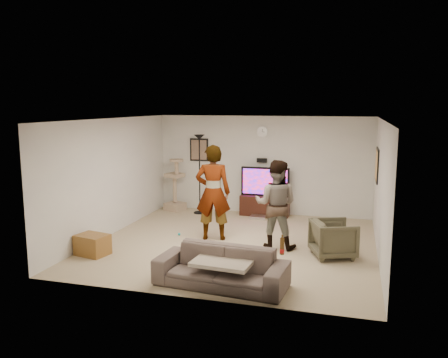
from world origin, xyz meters
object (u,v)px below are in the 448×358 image
(cat_tree, at_px, (175,184))
(armchair, at_px, (333,239))
(sofa, at_px, (221,267))
(person_right, at_px, (276,204))
(beer_bottle, at_px, (282,246))
(tv_stand, at_px, (265,205))
(tv, at_px, (265,181))
(floor_lamp, at_px, (200,174))
(person_left, at_px, (213,193))
(side_table, at_px, (92,245))

(cat_tree, height_order, armchair, cat_tree)
(sofa, bearing_deg, person_right, 82.32)
(beer_bottle, bearing_deg, armchair, 70.54)
(tv_stand, bearing_deg, beer_bottle, -76.22)
(tv, distance_m, person_right, 2.64)
(cat_tree, distance_m, person_right, 3.96)
(cat_tree, relative_size, armchair, 1.84)
(floor_lamp, bearing_deg, tv_stand, 7.95)
(tv_stand, distance_m, cat_tree, 2.45)
(tv_stand, xyz_separation_m, armchair, (1.82, -2.81, 0.09))
(floor_lamp, relative_size, cat_tree, 1.47)
(tv, bearing_deg, person_left, -105.53)
(tv_stand, distance_m, armchair, 3.35)
(tv_stand, xyz_separation_m, floor_lamp, (-1.66, -0.23, 0.76))
(person_right, xyz_separation_m, side_table, (-3.22, -1.38, -0.68))
(person_left, height_order, person_right, person_left)
(sofa, xyz_separation_m, armchair, (1.61, 1.89, 0.04))
(sofa, relative_size, armchair, 2.71)
(beer_bottle, bearing_deg, person_right, 101.96)
(cat_tree, xyz_separation_m, person_right, (3.10, -2.45, 0.18))
(floor_lamp, bearing_deg, cat_tree, 169.58)
(tv_stand, xyz_separation_m, side_table, (-2.53, -3.92, -0.06))
(sofa, bearing_deg, tv_stand, 97.61)
(person_left, distance_m, beer_bottle, 2.98)
(cat_tree, xyz_separation_m, beer_bottle, (3.56, -4.60, 0.03))
(beer_bottle, distance_m, armchair, 2.04)
(armchair, relative_size, side_table, 1.31)
(sofa, distance_m, armchair, 2.48)
(tv, bearing_deg, side_table, -122.78)
(tv_stand, distance_m, beer_bottle, 4.86)
(tv, xyz_separation_m, person_right, (0.70, -2.55, -0.00))
(tv, xyz_separation_m, sofa, (0.21, -4.70, -0.57))
(floor_lamp, relative_size, armchair, 2.70)
(floor_lamp, height_order, armchair, floor_lamp)
(sofa, height_order, side_table, sofa)
(tv_stand, distance_m, tv, 0.62)
(tv_stand, distance_m, side_table, 4.67)
(floor_lamp, distance_m, side_table, 3.88)
(floor_lamp, height_order, side_table, floor_lamp)
(person_right, bearing_deg, side_table, 24.75)
(person_left, distance_m, armchair, 2.60)
(tv_stand, bearing_deg, cat_tree, -177.73)
(cat_tree, xyz_separation_m, person_left, (1.76, -2.24, 0.30))
(armchair, height_order, side_table, armchair)
(tv, bearing_deg, person_right, -74.72)
(tv, bearing_deg, cat_tree, -177.73)
(tv_stand, height_order, beer_bottle, beer_bottle)
(tv_stand, height_order, armchair, armchair)
(person_right, bearing_deg, armchair, 168.68)
(person_left, bearing_deg, side_table, 28.03)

